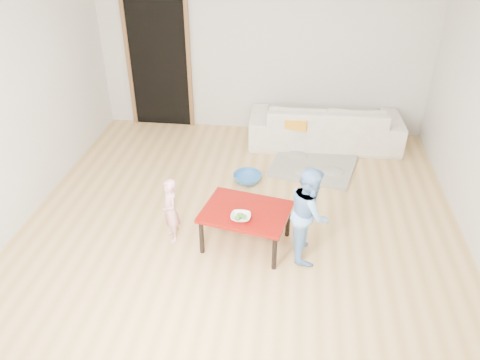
% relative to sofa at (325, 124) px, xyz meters
% --- Properties ---
extents(floor, '(5.00, 5.00, 0.01)m').
position_rel_sofa_xyz_m(floor, '(-0.99, -2.05, -0.32)').
color(floor, tan).
rests_on(floor, ground).
extents(back_wall, '(5.00, 0.02, 2.60)m').
position_rel_sofa_xyz_m(back_wall, '(-0.99, 0.45, 0.98)').
color(back_wall, silver).
rests_on(back_wall, floor).
extents(left_wall, '(0.02, 5.00, 2.60)m').
position_rel_sofa_xyz_m(left_wall, '(-3.49, -2.05, 0.98)').
color(left_wall, silver).
rests_on(left_wall, floor).
extents(doorway, '(1.02, 0.08, 2.11)m').
position_rel_sofa_xyz_m(doorway, '(-2.59, 0.43, 0.70)').
color(doorway, brown).
rests_on(doorway, back_wall).
extents(sofa, '(2.25, 0.94, 0.65)m').
position_rel_sofa_xyz_m(sofa, '(0.00, 0.00, 0.00)').
color(sofa, white).
rests_on(sofa, floor).
extents(cushion, '(0.59, 0.55, 0.13)m').
position_rel_sofa_xyz_m(cushion, '(-0.48, -0.25, 0.17)').
color(cushion, '#FAA41B').
rests_on(cushion, sofa).
extents(red_table, '(1.00, 0.83, 0.44)m').
position_rel_sofa_xyz_m(red_table, '(-0.90, -2.51, -0.10)').
color(red_table, maroon).
rests_on(red_table, floor).
extents(bowl, '(0.20, 0.20, 0.05)m').
position_rel_sofa_xyz_m(bowl, '(-0.93, -2.67, 0.15)').
color(bowl, white).
rests_on(bowl, red_table).
extents(broccoli, '(0.12, 0.12, 0.06)m').
position_rel_sofa_xyz_m(broccoli, '(-0.93, -2.67, 0.15)').
color(broccoli, '#2D5919').
rests_on(broccoli, red_table).
extents(child_pink, '(0.30, 0.32, 0.75)m').
position_rel_sofa_xyz_m(child_pink, '(-1.71, -2.52, 0.05)').
color(child_pink, pink).
rests_on(child_pink, floor).
extents(child_blue, '(0.43, 0.53, 1.04)m').
position_rel_sofa_xyz_m(child_blue, '(-0.25, -2.58, 0.19)').
color(child_blue, '#6CABFA').
rests_on(child_blue, floor).
extents(basin, '(0.37, 0.37, 0.12)m').
position_rel_sofa_xyz_m(basin, '(-1.02, -1.24, -0.27)').
color(basin, '#3171B9').
rests_on(basin, floor).
extents(blanket, '(1.28, 1.14, 0.05)m').
position_rel_sofa_xyz_m(blanket, '(-0.16, -0.77, -0.30)').
color(blanket, '#9B9888').
rests_on(blanket, floor).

